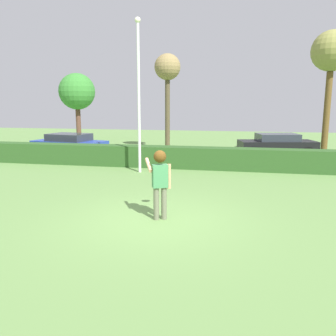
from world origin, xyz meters
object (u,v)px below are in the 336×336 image
at_px(parked_car_blue, 69,144).
at_px(oak_tree, 77,92).
at_px(birch_tree, 167,71).
at_px(lamppost, 139,90).
at_px(parked_car_black, 277,144).
at_px(frisbee, 163,171).
at_px(maple_tree, 332,54).
at_px(person, 160,177).

relative_size(parked_car_blue, oak_tree, 0.85).
distance_m(parked_car_blue, oak_tree, 8.50).
distance_m(oak_tree, birch_tree, 8.75).
xyz_separation_m(parked_car_blue, birch_tree, (4.93, 3.70, 4.21)).
relative_size(lamppost, parked_car_black, 1.42).
relative_size(frisbee, parked_car_blue, 0.06).
xyz_separation_m(frisbee, maple_tree, (6.59, 11.01, 4.36)).
bearing_deg(birch_tree, frisbee, -78.91).
bearing_deg(oak_tree, parked_car_black, -18.93).
height_order(oak_tree, maple_tree, maple_tree).
relative_size(lamppost, parked_car_blue, 1.43).
relative_size(frisbee, maple_tree, 0.04).
xyz_separation_m(frisbee, lamppost, (-2.13, 5.04, 2.40)).
relative_size(oak_tree, maple_tree, 0.79).
relative_size(frisbee, lamppost, 0.04).
bearing_deg(parked_car_black, birch_tree, 168.47).
height_order(person, oak_tree, oak_tree).
bearing_deg(lamppost, birch_tree, 92.65).
xyz_separation_m(person, maple_tree, (6.48, 11.85, 4.33)).
xyz_separation_m(parked_car_blue, parked_car_black, (11.56, 2.35, 0.00)).
distance_m(parked_car_black, oak_tree, 15.67).
relative_size(person, parked_car_black, 0.40).
bearing_deg(parked_car_black, person, -108.39).
bearing_deg(frisbee, oak_tree, 122.49).
bearing_deg(maple_tree, parked_car_black, 172.89).
height_order(frisbee, birch_tree, birch_tree).
relative_size(person, lamppost, 0.28).
bearing_deg(birch_tree, parked_car_black, -11.53).
xyz_separation_m(person, parked_car_black, (4.04, 12.15, -0.42)).
bearing_deg(oak_tree, person, -58.53).
height_order(oak_tree, birch_tree, birch_tree).
xyz_separation_m(maple_tree, birch_tree, (-9.07, 1.66, -0.55)).
bearing_deg(maple_tree, person, -118.67).
relative_size(parked_car_black, birch_tree, 0.75).
distance_m(frisbee, parked_car_black, 12.06).
relative_size(lamppost, birch_tree, 1.06).
distance_m(lamppost, parked_car_black, 9.30).
bearing_deg(lamppost, parked_car_black, 44.95).
height_order(lamppost, maple_tree, maple_tree).
bearing_deg(person, birch_tree, 100.86).
bearing_deg(lamppost, parked_car_blue, 143.45).
xyz_separation_m(lamppost, parked_car_black, (6.28, 6.27, -2.79)).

